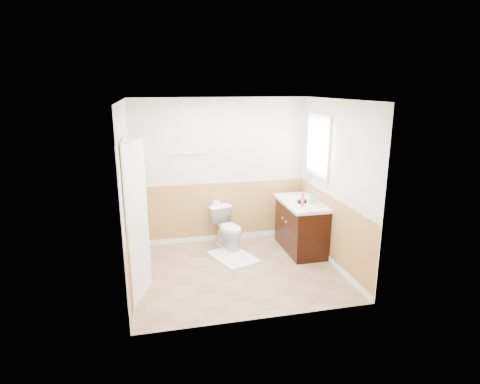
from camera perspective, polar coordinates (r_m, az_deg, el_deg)
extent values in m
plane|color=#8C7051|center=(6.05, -0.40, -11.25)|extent=(3.00, 3.00, 0.00)
plane|color=white|center=(5.43, -0.45, 13.16)|extent=(3.00, 3.00, 0.00)
plane|color=silver|center=(6.85, -2.79, 2.98)|extent=(3.00, 0.00, 3.00)
plane|color=silver|center=(4.40, 3.27, -3.91)|extent=(3.00, 0.00, 3.00)
plane|color=silver|center=(5.49, -15.89, -0.62)|extent=(0.00, 3.00, 3.00)
plane|color=silver|center=(6.10, 13.47, 1.08)|extent=(0.00, 3.00, 3.00)
plane|color=#BB874A|center=(7.03, -2.70, -3.03)|extent=(3.00, 0.00, 3.00)
plane|color=#BB874A|center=(4.71, 3.09, -12.54)|extent=(3.00, 0.00, 3.00)
plane|color=#BB874A|center=(5.73, -15.23, -7.86)|extent=(0.00, 2.60, 2.60)
plane|color=#BB874A|center=(6.31, 12.96, -5.55)|extent=(0.00, 2.60, 2.60)
imported|color=white|center=(6.73, -1.73, -5.24)|extent=(0.59, 0.77, 0.69)
cube|color=white|center=(6.47, -0.96, -9.31)|extent=(0.79, 0.94, 0.02)
cube|color=black|center=(6.70, 8.78, -5.02)|extent=(0.55, 1.10, 0.80)
sphere|color=silver|center=(6.46, 6.68, -4.30)|extent=(0.03, 0.03, 0.03)
sphere|color=silver|center=(6.64, 6.11, -3.75)|extent=(0.03, 0.03, 0.03)
cube|color=white|center=(6.57, 8.85, -1.54)|extent=(0.60, 1.15, 0.05)
cylinder|color=white|center=(6.69, 8.47, -0.89)|extent=(0.36, 0.36, 0.02)
cylinder|color=silver|center=(6.74, 9.91, -0.31)|extent=(0.02, 0.02, 0.14)
cylinder|color=#ED3D65|center=(6.26, 9.01, -1.07)|extent=(0.05, 0.05, 0.22)
imported|color=#9CA6B0|center=(6.45, 10.44, -0.72)|extent=(0.11, 0.11, 0.21)
cylinder|color=black|center=(6.44, 8.90, -1.33)|extent=(0.14, 0.07, 0.07)
cylinder|color=black|center=(6.43, 8.67, -1.62)|extent=(0.03, 0.03, 0.07)
cube|color=silver|center=(7.01, 9.48, 5.57)|extent=(0.02, 0.35, 0.90)
cube|color=white|center=(6.52, 11.22, 6.56)|extent=(0.04, 0.80, 1.00)
cube|color=white|center=(6.52, 11.35, 6.56)|extent=(0.01, 0.70, 0.90)
cube|color=white|center=(5.12, -14.80, -4.36)|extent=(0.29, 0.78, 2.04)
cube|color=white|center=(5.12, -15.66, -4.30)|extent=(0.02, 0.92, 2.10)
sphere|color=silver|center=(5.45, -14.04, -3.89)|extent=(0.06, 0.06, 0.06)
cylinder|color=silver|center=(6.66, -7.44, 5.59)|extent=(0.62, 0.02, 0.02)
cylinder|color=silver|center=(6.90, -3.45, -1.66)|extent=(0.14, 0.02, 0.02)
cylinder|color=white|center=(6.90, -3.45, -1.66)|extent=(0.10, 0.11, 0.11)
cube|color=white|center=(6.93, -3.43, -2.53)|extent=(0.10, 0.01, 0.16)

